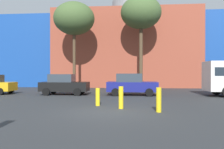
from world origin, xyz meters
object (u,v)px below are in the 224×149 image
at_px(bare_tree_0, 74,19).
at_px(bollard_yellow_1, 159,100).
at_px(bare_tree_1, 141,13).
at_px(parked_car_1, 64,84).
at_px(bollard_yellow_2, 98,97).
at_px(parked_car_2, 131,84).
at_px(bollard_yellow_0, 121,98).

relative_size(bare_tree_0, bollard_yellow_1, 8.04).
bearing_deg(bare_tree_0, bare_tree_1, 4.11).
distance_m(parked_car_1, bollard_yellow_2, 7.18).
height_order(bare_tree_0, bollard_yellow_1, bare_tree_0).
xyz_separation_m(parked_car_1, parked_car_2, (5.61, -0.00, 0.03)).
bearing_deg(parked_car_2, bollard_yellow_2, -106.88).
distance_m(bare_tree_1, bollard_yellow_2, 14.31).
distance_m(bare_tree_1, bollard_yellow_0, 14.86).
xyz_separation_m(parked_car_2, bare_tree_1, (0.97, 5.70, 7.20)).
bearing_deg(bollard_yellow_1, bare_tree_0, 119.30).
bearing_deg(bollard_yellow_0, bare_tree_0, 114.41).
distance_m(parked_car_2, bare_tree_1, 9.23).
height_order(bare_tree_1, bollard_yellow_2, bare_tree_1).
distance_m(bollard_yellow_1, bollard_yellow_2, 3.64).
distance_m(parked_car_1, bollard_yellow_0, 8.70).
distance_m(bare_tree_0, bare_tree_1, 7.08).
bearing_deg(bollard_yellow_1, parked_car_1, 131.10).
distance_m(parked_car_1, parked_car_2, 5.61).
bearing_deg(bare_tree_0, parked_car_1, -85.08).
height_order(parked_car_2, bollard_yellow_2, parked_car_2).
height_order(parked_car_2, bare_tree_1, bare_tree_1).
xyz_separation_m(bare_tree_1, bollard_yellow_2, (-2.83, -11.81, -7.58)).
distance_m(parked_car_2, bollard_yellow_2, 6.40).
xyz_separation_m(parked_car_2, bollard_yellow_1, (1.30, -7.93, -0.30)).
distance_m(parked_car_1, bare_tree_1, 11.32).
xyz_separation_m(bare_tree_0, bollard_yellow_2, (4.21, -11.30, -7.02)).
height_order(parked_car_1, bare_tree_0, bare_tree_0).
distance_m(bare_tree_0, bollard_yellow_1, 16.56).
relative_size(parked_car_1, bollard_yellow_1, 3.42).
distance_m(parked_car_2, bollard_yellow_1, 8.04).
relative_size(bare_tree_1, bollard_yellow_1, 8.54).
relative_size(bollard_yellow_0, bollard_yellow_1, 0.99).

